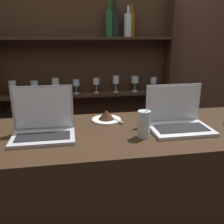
% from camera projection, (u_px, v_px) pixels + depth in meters
% --- Properties ---
extents(bar_counter, '(1.87, 0.65, 1.09)m').
position_uv_depth(bar_counter, '(118.00, 212.00, 1.54)').
color(bar_counter, black).
rests_on(bar_counter, ground_plane).
extents(back_wall, '(7.00, 0.06, 2.70)m').
position_uv_depth(back_wall, '(96.00, 62.00, 2.31)').
color(back_wall, '#4C3328').
rests_on(back_wall, ground_plane).
extents(back_shelf, '(1.56, 0.18, 1.96)m').
position_uv_depth(back_shelf, '(88.00, 98.00, 2.32)').
color(back_shelf, '#332114').
rests_on(back_shelf, ground_plane).
extents(laptop_near, '(0.32, 0.20, 0.26)m').
position_uv_depth(laptop_near, '(43.00, 125.00, 1.29)').
color(laptop_near, '#ADADB2').
rests_on(laptop_near, bar_counter).
extents(laptop_far, '(0.33, 0.24, 0.24)m').
position_uv_depth(laptop_far, '(178.00, 119.00, 1.41)').
color(laptop_far, silver).
rests_on(laptop_far, bar_counter).
extents(cake_plate, '(0.18, 0.18, 0.07)m').
position_uv_depth(cake_plate, '(107.00, 116.00, 1.53)').
color(cake_plate, white).
rests_on(cake_plate, bar_counter).
extents(water_glass, '(0.07, 0.06, 0.22)m').
position_uv_depth(water_glass, '(144.00, 124.00, 1.28)').
color(water_glass, silver).
rests_on(water_glass, bar_counter).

